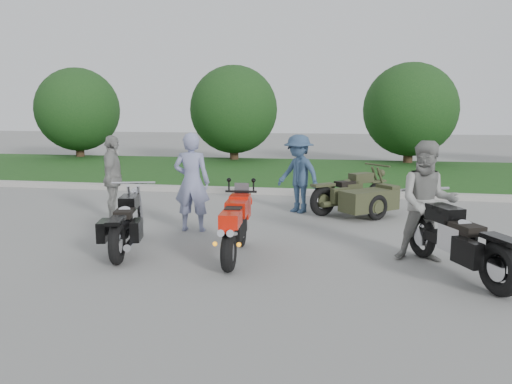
% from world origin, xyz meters
% --- Properties ---
extents(ground, '(80.00, 80.00, 0.00)m').
position_xyz_m(ground, '(0.00, 0.00, 0.00)').
color(ground, gray).
rests_on(ground, ground).
extents(curb, '(60.00, 0.30, 0.15)m').
position_xyz_m(curb, '(0.00, 6.00, 0.07)').
color(curb, '#A9A69F').
rests_on(curb, ground).
extents(grass_strip, '(60.00, 8.00, 0.14)m').
position_xyz_m(grass_strip, '(0.00, 10.15, 0.07)').
color(grass_strip, '#275A1E').
rests_on(grass_strip, ground).
extents(tree_far_left, '(3.60, 3.60, 4.00)m').
position_xyz_m(tree_far_left, '(-10.00, 13.50, 2.19)').
color(tree_far_left, '#3F2B1C').
rests_on(tree_far_left, ground).
extents(tree_mid_left, '(3.60, 3.60, 4.00)m').
position_xyz_m(tree_mid_left, '(-3.00, 13.50, 2.19)').
color(tree_mid_left, '#3F2B1C').
rests_on(tree_mid_left, ground).
extents(tree_mid_right, '(3.60, 3.60, 4.00)m').
position_xyz_m(tree_mid_right, '(4.00, 13.50, 2.19)').
color(tree_mid_right, '#3F2B1C').
rests_on(tree_mid_right, ground).
extents(sportbike_red, '(0.39, 1.85, 0.88)m').
position_xyz_m(sportbike_red, '(0.06, 0.22, 0.52)').
color(sportbike_red, black).
rests_on(sportbike_red, ground).
extents(cruiser_left, '(0.72, 2.10, 0.82)m').
position_xyz_m(cruiser_left, '(-1.71, 0.30, 0.42)').
color(cruiser_left, black).
rests_on(cruiser_left, ground).
extents(cruiser_right, '(1.11, 2.15, 0.89)m').
position_xyz_m(cruiser_right, '(3.19, -0.01, 0.45)').
color(cruiser_right, black).
rests_on(cruiser_right, ground).
extents(cruiser_sidecar, '(1.86, 1.91, 0.84)m').
position_xyz_m(cruiser_sidecar, '(1.95, 3.68, 0.39)').
color(cruiser_sidecar, black).
rests_on(cruiser_sidecar, ground).
extents(person_stripe, '(0.68, 0.47, 1.81)m').
position_xyz_m(person_stripe, '(-1.10, 1.80, 0.90)').
color(person_stripe, '#8087AF').
rests_on(person_stripe, ground).
extents(person_grey, '(0.89, 0.70, 1.77)m').
position_xyz_m(person_grey, '(2.82, 0.63, 0.88)').
color(person_grey, gray).
rests_on(person_grey, ground).
extents(person_denim, '(1.25, 1.13, 1.68)m').
position_xyz_m(person_denim, '(0.64, 3.82, 0.84)').
color(person_denim, '#314968').
rests_on(person_denim, ground).
extents(person_back, '(0.68, 1.08, 1.71)m').
position_xyz_m(person_back, '(-2.95, 2.43, 0.85)').
color(person_back, '#969690').
rests_on(person_back, ground).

